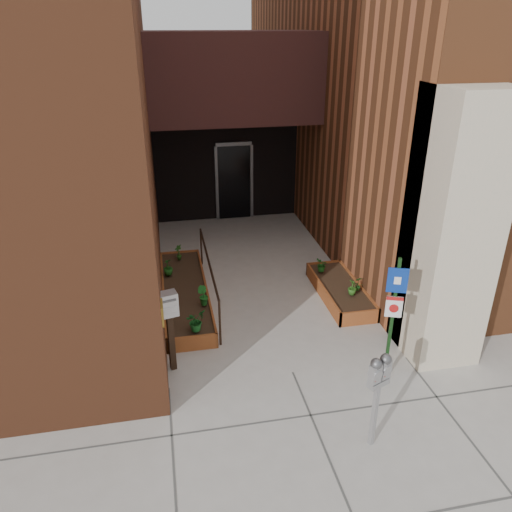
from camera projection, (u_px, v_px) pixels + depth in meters
ground at (293, 372)px, 8.13m from camera, size 80.00×80.00×0.00m
architecture at (218, 31)px, 12.09m from camera, size 20.00×14.60×10.00m
planter_left at (185, 294)px, 10.19m from camera, size 0.90×3.60×0.30m
planter_right at (340, 291)px, 10.31m from camera, size 0.80×2.20×0.30m
handrail at (209, 266)px, 9.98m from camera, size 0.04×3.34×0.90m
parking_meter at (379, 378)px, 6.29m from camera, size 0.33×0.23×1.44m
sign_post at (393, 309)px, 7.38m from camera, size 0.28×0.12×2.16m
payment_dropbox at (169, 315)px, 7.79m from camera, size 0.32×0.27×1.42m
shrub_left_a at (196, 321)px, 8.64m from camera, size 0.46×0.46×0.37m
shrub_left_b at (203, 296)px, 9.42m from camera, size 0.29×0.29×0.38m
shrub_left_c at (168, 267)px, 10.55m from camera, size 0.28×0.28×0.36m
shrub_left_d at (179, 252)px, 11.22m from camera, size 0.25×0.25×0.36m
shrub_right_a at (352, 287)px, 9.79m from camera, size 0.21×0.21×0.31m
shrub_right_b at (358, 283)px, 9.93m from camera, size 0.17×0.17×0.31m
shrub_right_c at (322, 265)px, 10.69m from camera, size 0.35×0.35×0.29m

